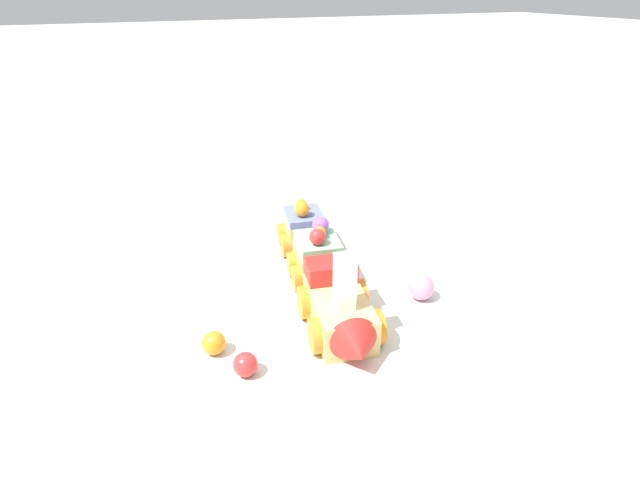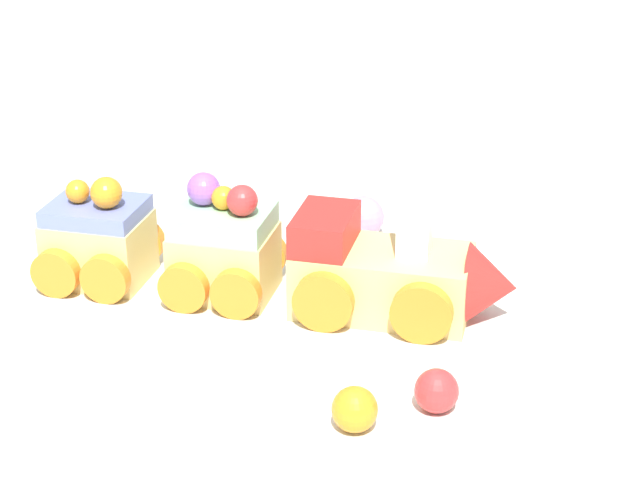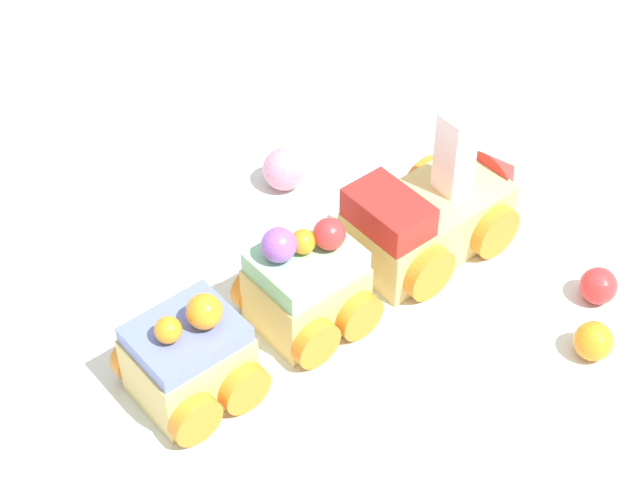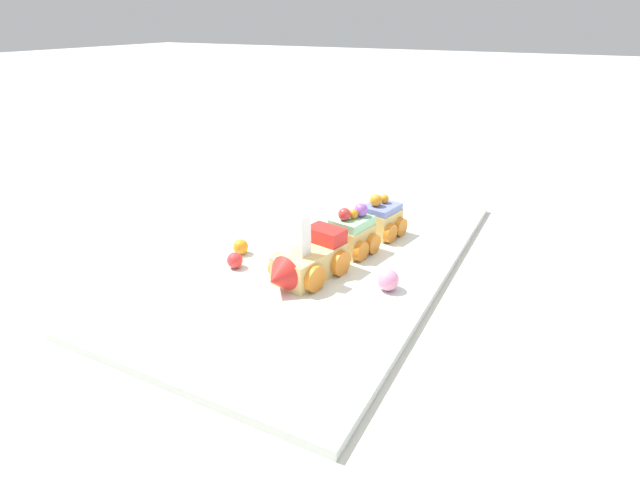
# 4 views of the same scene
# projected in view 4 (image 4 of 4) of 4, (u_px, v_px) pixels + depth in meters

# --- Properties ---
(ground_plane) EXTENTS (10.00, 10.00, 0.00)m
(ground_plane) POSITION_uv_depth(u_px,v_px,m) (321.00, 260.00, 0.75)
(ground_plane) COLOR beige
(display_board) EXTENTS (0.65, 0.37, 0.01)m
(display_board) POSITION_uv_depth(u_px,v_px,m) (321.00, 257.00, 0.75)
(display_board) COLOR silver
(display_board) RESTS_ON ground_plane
(cake_train_locomotive) EXTENTS (0.14, 0.09, 0.09)m
(cake_train_locomotive) POSITION_uv_depth(u_px,v_px,m) (306.00, 262.00, 0.67)
(cake_train_locomotive) COLOR #E5C675
(cake_train_locomotive) RESTS_ON display_board
(cake_car_mint) EXTENTS (0.07, 0.08, 0.07)m
(cake_car_mint) POSITION_uv_depth(u_px,v_px,m) (352.00, 234.00, 0.74)
(cake_car_mint) COLOR #E5C675
(cake_car_mint) RESTS_ON display_board
(cake_car_blueberry) EXTENTS (0.07, 0.08, 0.07)m
(cake_car_blueberry) POSITION_uv_depth(u_px,v_px,m) (380.00, 220.00, 0.80)
(cake_car_blueberry) COLOR #E5C675
(cake_car_blueberry) RESTS_ON display_board
(gumball_red) EXTENTS (0.02, 0.02, 0.02)m
(gumball_red) POSITION_uv_depth(u_px,v_px,m) (235.00, 260.00, 0.70)
(gumball_red) COLOR red
(gumball_red) RESTS_ON display_board
(gumball_pink) EXTENTS (0.03, 0.03, 0.03)m
(gumball_pink) POSITION_uv_depth(u_px,v_px,m) (388.00, 280.00, 0.64)
(gumball_pink) COLOR pink
(gumball_pink) RESTS_ON display_board
(gumball_orange) EXTENTS (0.02, 0.02, 0.02)m
(gumball_orange) POSITION_uv_depth(u_px,v_px,m) (241.00, 247.00, 0.74)
(gumball_orange) COLOR orange
(gumball_orange) RESTS_ON display_board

